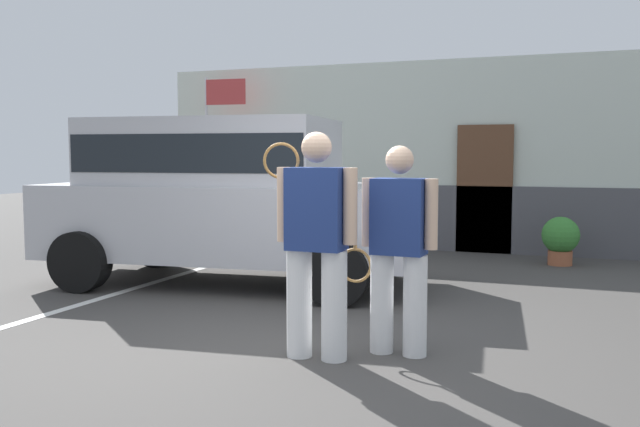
{
  "coord_description": "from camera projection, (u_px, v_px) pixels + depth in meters",
  "views": [
    {
      "loc": [
        2.2,
        -4.96,
        1.62
      ],
      "look_at": [
        -0.16,
        1.2,
        1.05
      ],
      "focal_mm": 38.64,
      "sensor_mm": 36.0,
      "label": 1
    }
  ],
  "objects": [
    {
      "name": "ground_plane",
      "position": [
        285.0,
        356.0,
        5.54
      ],
      "size": [
        40.0,
        40.0,
        0.0
      ],
      "primitive_type": "plane",
      "color": "#423F3D"
    },
    {
      "name": "parking_stripe_0",
      "position": [
        113.0,
        295.0,
        7.94
      ],
      "size": [
        0.12,
        4.4,
        0.01
      ],
      "primitive_type": "cube",
      "color": "silver",
      "rests_on": "ground_plane"
    },
    {
      "name": "house_frontage",
      "position": [
        445.0,
        161.0,
        11.66
      ],
      "size": [
        10.32,
        0.4,
        3.2
      ],
      "color": "silver",
      "rests_on": "ground_plane"
    },
    {
      "name": "parked_suv",
      "position": [
        224.0,
        192.0,
        8.59
      ],
      "size": [
        4.78,
        2.58,
        2.05
      ],
      "rotation": [
        0.0,
        0.0,
        0.11
      ],
      "color": "#B7B7BC",
      "rests_on": "ground_plane"
    },
    {
      "name": "tennis_player_man",
      "position": [
        316.0,
        241.0,
        5.4
      ],
      "size": [
        0.8,
        0.28,
        1.79
      ],
      "rotation": [
        0.0,
        0.0,
        3.15
      ],
      "color": "white",
      "rests_on": "ground_plane"
    },
    {
      "name": "tennis_player_woman",
      "position": [
        398.0,
        247.0,
        5.52
      ],
      "size": [
        0.88,
        0.27,
        1.69
      ],
      "rotation": [
        0.0,
        0.0,
        3.11
      ],
      "color": "white",
      "rests_on": "ground_plane"
    },
    {
      "name": "potted_plant_by_porch",
      "position": [
        561.0,
        238.0,
        10.06
      ],
      "size": [
        0.54,
        0.54,
        0.71
      ],
      "color": "#9E5638",
      "rests_on": "ground_plane"
    },
    {
      "name": "flag_pole",
      "position": [
        216.0,
        128.0,
        12.42
      ],
      "size": [
        0.8,
        0.09,
        3.01
      ],
      "color": "silver",
      "rests_on": "ground_plane"
    }
  ]
}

